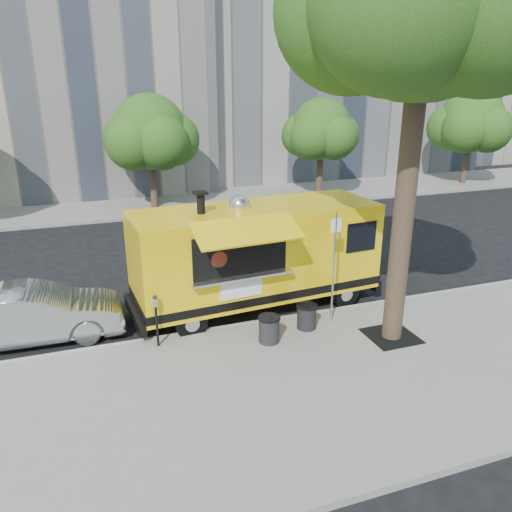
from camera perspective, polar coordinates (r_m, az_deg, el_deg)
The scene contains 16 objects.
ground at distance 14.34m, azimuth 0.08°, elevation -6.23°, with size 120.00×120.00×0.00m, color black.
sidewalk at distance 11.10m, azimuth 7.15°, elevation -14.35°, with size 60.00×6.00×0.15m, color gray.
curb at distance 13.53m, azimuth 1.40°, elevation -7.57°, with size 60.00×0.14×0.16m, color #999993.
far_sidewalk at distance 26.76m, azimuth -9.59°, elevation 5.98°, with size 60.00×5.00×0.15m, color gray.
building_mid at distance 38.94m, azimuth 6.12°, elevation 25.02°, with size 20.00×14.00×20.00m, color gray.
building_right at distance 49.87m, azimuth 25.81°, elevation 19.80°, with size 16.00×12.00×16.00m, color #A69A8A.
tree_well at distance 13.13m, azimuth 15.18°, elevation -8.81°, with size 1.20×1.20×0.02m, color black.
far_tree_b at distance 25.21m, azimuth -12.05°, elevation 13.68°, with size 3.60×3.60×5.50m.
far_tree_c at distance 27.59m, azimuth 7.48°, elevation 14.17°, with size 3.24×3.24×5.21m.
far_tree_d at distance 33.40m, azimuth 23.37°, elevation 14.01°, with size 3.78×3.78×5.64m.
sign_post at distance 12.90m, azimuth 8.90°, elevation -0.60°, with size 0.28×0.06×3.00m.
parking_meter at distance 12.11m, azimuth -11.35°, elevation -6.60°, with size 0.11×0.11×1.33m.
food_truck at distance 13.86m, azimuth -0.02°, elevation 0.23°, with size 7.25×3.70×3.51m.
sedan at distance 13.67m, azimuth -24.10°, elevation -6.11°, with size 1.51×4.34×1.43m, color #A7A9AE.
trash_bin_left at distance 12.29m, azimuth 1.51°, elevation -8.28°, with size 0.55×0.55×0.67m.
trash_bin_right at distance 12.99m, azimuth 5.81°, elevation -6.82°, with size 0.54×0.54×0.65m.
Camera 1 is at (-4.28, -12.18, 6.25)m, focal length 35.00 mm.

